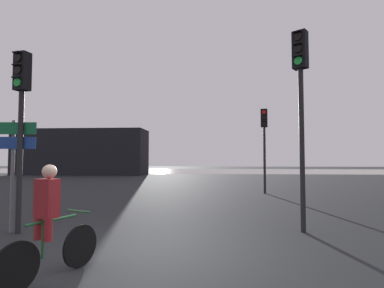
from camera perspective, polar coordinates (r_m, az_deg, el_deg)
The scene contains 8 objects.
ground_plane at distance 5.55m, azimuth -9.40°, elevation -20.64°, with size 120.00×120.00×0.00m, color black.
water_strip at distance 41.24m, azimuth 2.33°, elevation -5.16°, with size 80.00×16.00×0.01m, color #9E937F.
distant_building at distance 34.21m, azimuth -20.25°, elevation -1.46°, with size 13.71×4.00×4.80m, color black.
traffic_light_far_right at distance 15.18m, azimuth 13.60°, elevation 1.81°, with size 0.36×0.38×4.16m.
traffic_light_near_right at distance 7.64m, azimuth 20.02°, elevation 9.28°, with size 0.41×0.42×4.74m.
traffic_light_near_left at distance 8.03m, azimuth -29.76°, elevation 6.29°, with size 0.36×0.38×4.19m.
direction_sign_post at distance 8.13m, azimuth -31.04°, elevation -1.75°, with size 1.10×0.16×2.60m.
cyclist at distance 4.78m, azimuth -25.63°, elevation -13.18°, with size 0.73×1.60×1.62m.
Camera 1 is at (1.21, -5.14, 1.70)m, focal length 28.00 mm.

